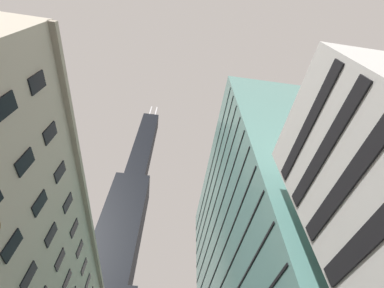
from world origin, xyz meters
name	(u,v)px	position (x,y,z in m)	size (l,w,h in m)	color
dark_skyscraper	(114,255)	(-19.01, 91.77, 57.18)	(26.07, 26.07, 193.42)	black
glass_office_midrise	(264,256)	(20.50, 31.39, 26.66)	(19.11, 49.69, 53.31)	slate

